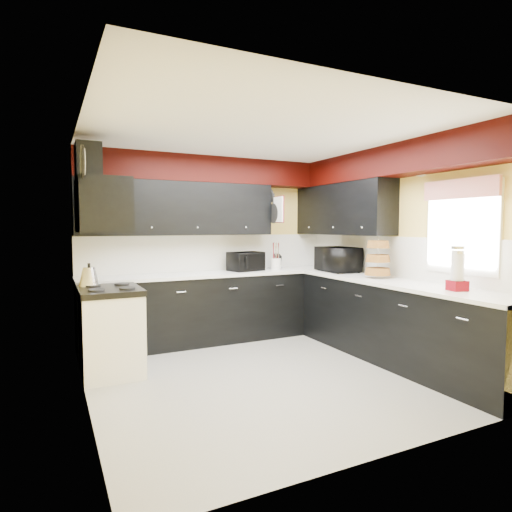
% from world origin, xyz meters
% --- Properties ---
extents(ground, '(3.60, 3.60, 0.00)m').
position_xyz_m(ground, '(0.00, 0.00, 0.00)').
color(ground, gray).
rests_on(ground, ground).
extents(wall_back, '(3.60, 0.06, 2.50)m').
position_xyz_m(wall_back, '(0.00, 1.80, 1.25)').
color(wall_back, '#E0C666').
rests_on(wall_back, ground).
extents(wall_right, '(0.06, 3.60, 2.50)m').
position_xyz_m(wall_right, '(1.80, 0.00, 1.25)').
color(wall_right, '#E0C666').
rests_on(wall_right, ground).
extents(wall_left, '(0.06, 3.60, 2.50)m').
position_xyz_m(wall_left, '(-1.80, 0.00, 1.25)').
color(wall_left, '#E0C666').
rests_on(wall_left, ground).
extents(ceiling, '(3.60, 3.60, 0.06)m').
position_xyz_m(ceiling, '(0.00, 0.00, 2.50)').
color(ceiling, white).
rests_on(ceiling, wall_back).
extents(cab_back, '(3.60, 0.60, 0.90)m').
position_xyz_m(cab_back, '(0.00, 1.50, 0.45)').
color(cab_back, black).
rests_on(cab_back, ground).
extents(cab_right, '(0.60, 3.00, 0.90)m').
position_xyz_m(cab_right, '(1.50, -0.30, 0.45)').
color(cab_right, black).
rests_on(cab_right, ground).
extents(counter_back, '(3.62, 0.64, 0.04)m').
position_xyz_m(counter_back, '(0.00, 1.50, 0.92)').
color(counter_back, white).
rests_on(counter_back, cab_back).
extents(counter_right, '(0.64, 3.02, 0.04)m').
position_xyz_m(counter_right, '(1.50, -0.30, 0.92)').
color(counter_right, white).
rests_on(counter_right, cab_right).
extents(splash_back, '(3.60, 0.02, 0.50)m').
position_xyz_m(splash_back, '(0.00, 1.79, 1.19)').
color(splash_back, white).
rests_on(splash_back, counter_back).
extents(splash_right, '(0.02, 3.60, 0.50)m').
position_xyz_m(splash_right, '(1.79, 0.00, 1.19)').
color(splash_right, white).
rests_on(splash_right, counter_right).
extents(upper_back, '(2.60, 0.35, 0.70)m').
position_xyz_m(upper_back, '(-0.50, 1.62, 1.80)').
color(upper_back, black).
rests_on(upper_back, wall_back).
extents(upper_right, '(0.35, 1.80, 0.70)m').
position_xyz_m(upper_right, '(1.62, 0.90, 1.80)').
color(upper_right, black).
rests_on(upper_right, wall_right).
extents(soffit_back, '(3.60, 0.36, 0.35)m').
position_xyz_m(soffit_back, '(0.00, 1.62, 2.33)').
color(soffit_back, black).
rests_on(soffit_back, wall_back).
extents(soffit_right, '(0.36, 3.24, 0.35)m').
position_xyz_m(soffit_right, '(1.62, -0.18, 2.33)').
color(soffit_right, black).
rests_on(soffit_right, wall_right).
extents(stove, '(0.60, 0.75, 0.86)m').
position_xyz_m(stove, '(-1.50, 0.75, 0.43)').
color(stove, white).
rests_on(stove, ground).
extents(cooktop, '(0.62, 0.77, 0.06)m').
position_xyz_m(cooktop, '(-1.50, 0.75, 0.89)').
color(cooktop, black).
rests_on(cooktop, stove).
extents(hood, '(0.50, 0.78, 0.55)m').
position_xyz_m(hood, '(-1.55, 0.75, 1.78)').
color(hood, black).
rests_on(hood, wall_left).
extents(hood_duct, '(0.24, 0.40, 0.40)m').
position_xyz_m(hood_duct, '(-1.68, 0.75, 2.20)').
color(hood_duct, black).
rests_on(hood_duct, wall_left).
extents(window, '(0.03, 0.86, 0.96)m').
position_xyz_m(window, '(1.79, -0.90, 1.55)').
color(window, white).
rests_on(window, wall_right).
extents(valance, '(0.04, 0.88, 0.20)m').
position_xyz_m(valance, '(1.73, -0.90, 1.95)').
color(valance, red).
rests_on(valance, wall_right).
extents(pan_top, '(0.03, 0.22, 0.40)m').
position_xyz_m(pan_top, '(0.82, 1.55, 2.00)').
color(pan_top, black).
rests_on(pan_top, upper_back).
extents(pan_mid, '(0.03, 0.28, 0.46)m').
position_xyz_m(pan_mid, '(0.82, 1.42, 1.75)').
color(pan_mid, black).
rests_on(pan_mid, upper_back).
extents(pan_low, '(0.03, 0.24, 0.42)m').
position_xyz_m(pan_low, '(0.82, 1.68, 1.72)').
color(pan_low, black).
rests_on(pan_low, upper_back).
extents(cut_board, '(0.03, 0.26, 0.35)m').
position_xyz_m(cut_board, '(0.83, 1.30, 1.80)').
color(cut_board, white).
rests_on(cut_board, upper_back).
extents(baskets, '(0.27, 0.27, 0.50)m').
position_xyz_m(baskets, '(1.52, 0.05, 1.18)').
color(baskets, brown).
rests_on(baskets, upper_right).
extents(clock, '(0.03, 0.30, 0.30)m').
position_xyz_m(clock, '(-1.77, 0.25, 2.15)').
color(clock, black).
rests_on(clock, wall_left).
extents(deco_plate, '(0.03, 0.24, 0.24)m').
position_xyz_m(deco_plate, '(1.77, -0.35, 2.25)').
color(deco_plate, white).
rests_on(deco_plate, wall_right).
extents(toaster_oven, '(0.53, 0.47, 0.27)m').
position_xyz_m(toaster_oven, '(0.44, 1.52, 1.07)').
color(toaster_oven, black).
rests_on(toaster_oven, counter_back).
extents(microwave, '(0.45, 0.63, 0.34)m').
position_xyz_m(microwave, '(1.54, 0.86, 1.11)').
color(microwave, black).
rests_on(microwave, counter_right).
extents(utensil_crock, '(0.16, 0.16, 0.16)m').
position_xyz_m(utensil_crock, '(0.89, 1.48, 1.02)').
color(utensil_crock, white).
rests_on(utensil_crock, counter_back).
extents(knife_block, '(0.12, 0.15, 0.21)m').
position_xyz_m(knife_block, '(0.97, 1.58, 1.04)').
color(knife_block, black).
rests_on(knife_block, counter_back).
extents(kettle, '(0.26, 0.26, 0.20)m').
position_xyz_m(kettle, '(-1.68, 1.00, 1.02)').
color(kettle, silver).
rests_on(kettle, cooktop).
extents(dispenser_a, '(0.17, 0.17, 0.35)m').
position_xyz_m(dispenser_a, '(1.51, -1.09, 1.12)').
color(dispenser_a, '#680C08').
rests_on(dispenser_a, counter_right).
extents(dispenser_b, '(0.18, 0.18, 0.42)m').
position_xyz_m(dispenser_b, '(1.51, -1.08, 1.15)').
color(dispenser_b, '#610B00').
rests_on(dispenser_b, counter_right).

